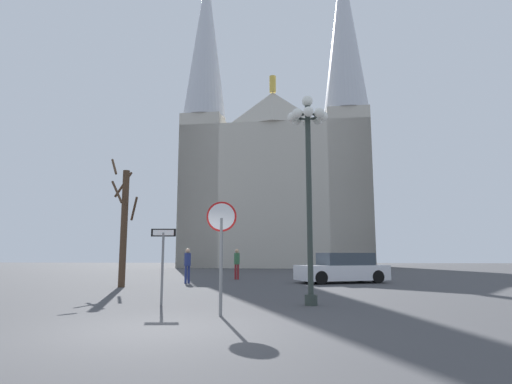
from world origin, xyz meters
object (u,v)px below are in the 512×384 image
Objects in this scene: street_lamp at (308,159)px; parked_car_near_white at (343,269)px; one_way_arrow_sign at (163,256)px; bare_tree at (124,223)px; cathedral at (277,176)px; stop_sign at (221,236)px; pedestrian_walking at (188,262)px; pedestrian_standing at (237,261)px.

street_lamp reaches higher than parked_car_near_white.
one_way_arrow_sign is 7.44m from bare_tree.
bare_tree is (-3.67, 6.32, 1.40)m from one_way_arrow_sign.
cathedral is at bearing 85.89° from one_way_arrow_sign.
cathedral reaches higher than parked_car_near_white.
stop_sign reaches higher than pedestrian_walking.
parked_car_near_white is at bearing 19.28° from bare_tree.
cathedral is 13.19× the size of stop_sign.
cathedral reaches higher than bare_tree.
one_way_arrow_sign is at bearing -94.11° from cathedral.
cathedral is 20.84× the size of pedestrian_walking.
bare_tree is 3.89m from pedestrian_walking.
parked_car_near_white is (3.77, -26.03, -9.65)m from cathedral.
one_way_arrow_sign is 0.35× the size of street_lamp.
bare_tree is at bearing 124.56° from stop_sign.
bare_tree reaches higher than one_way_arrow_sign.
stop_sign reaches higher than one_way_arrow_sign.
bare_tree is (-5.63, 8.18, 0.91)m from stop_sign.
pedestrian_standing reaches higher than pedestrian_walking.
pedestrian_walking is 0.99× the size of pedestrian_standing.
pedestrian_walking is (-1.36, 8.92, -0.35)m from one_way_arrow_sign.
pedestrian_walking is at bearing -122.35° from pedestrian_standing.
pedestrian_standing is at bearing 157.14° from parked_car_near_white.
parked_car_near_white is (10.02, 3.50, -2.09)m from bare_tree.
bare_tree reaches higher than pedestrian_standing.
cathedral is 7.37× the size of parked_car_near_white.
stop_sign is 14.13m from pedestrian_standing.
pedestrian_standing is (-1.86, -23.66, -9.31)m from cathedral.
pedestrian_standing is (4.39, 5.88, -1.75)m from bare_tree.
bare_tree is at bearing 142.76° from street_lamp.
bare_tree is 3.37× the size of pedestrian_walking.
stop_sign is 0.56× the size of parked_car_near_white.
one_way_arrow_sign is 11.72m from parked_car_near_white.
cathedral is at bearing 98.23° from parked_car_near_white.
cathedral is 31.12m from bare_tree.
street_lamp reaches higher than pedestrian_standing.
street_lamp is at bearing -73.65° from pedestrian_standing.
street_lamp is at bearing -87.39° from cathedral.
one_way_arrow_sign is 0.37× the size of bare_tree.
stop_sign is 1.57× the size of pedestrian_standing.
pedestrian_standing is at bearing 53.23° from bare_tree.
stop_sign is 0.47× the size of bare_tree.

